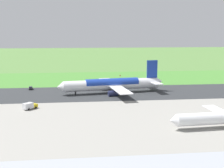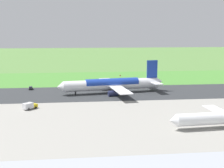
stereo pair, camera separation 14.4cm
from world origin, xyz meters
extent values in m
plane|color=#547F3D|center=(0.00, 0.00, 0.00)|extent=(800.00, 800.00, 0.00)
cube|color=#2D3033|center=(0.00, 0.00, 0.03)|extent=(600.00, 35.94, 0.06)
cube|color=gray|center=(0.00, 49.14, 0.03)|extent=(440.00, 110.00, 0.05)
cube|color=#478534|center=(0.00, -35.99, 0.02)|extent=(600.00, 80.00, 0.04)
cylinder|color=white|center=(-13.37, 0.00, 4.20)|extent=(48.25, 12.07, 5.20)
cone|color=white|center=(11.86, 3.68, 4.20)|extent=(3.68, 5.32, 4.94)
cone|color=white|center=(-38.31, -3.64, 4.80)|extent=(4.10, 4.88, 4.42)
cube|color=#19389E|center=(-34.27, -3.05, 11.30)|extent=(5.61, 1.30, 9.00)
cube|color=white|center=(-35.06, 2.40, 5.00)|extent=(5.26, 9.48, 0.36)
cube|color=white|center=(-33.48, -8.49, 5.00)|extent=(5.26, 9.48, 0.36)
cube|color=white|center=(-15.95, 10.74, 3.80)|extent=(9.11, 22.64, 0.35)
cube|color=white|center=(-12.77, -11.03, 3.80)|extent=(9.11, 22.64, 0.35)
cylinder|color=#23284C|center=(-12.97, 7.64, 1.32)|extent=(4.86, 3.42, 2.80)
cylinder|color=#23284C|center=(-10.81, -7.21, 1.32)|extent=(4.86, 3.42, 2.80)
cylinder|color=black|center=(4.68, 2.63, 1.71)|extent=(0.70, 0.70, 3.42)
cylinder|color=black|center=(-16.92, 3.53, 1.71)|extent=(0.70, 0.70, 3.42)
cylinder|color=black|center=(-15.76, -4.39, 1.71)|extent=(0.70, 0.70, 3.42)
cylinder|color=#19389E|center=(-13.37, 0.00, 4.72)|extent=(26.88, 8.98, 5.23)
cone|color=white|center=(-26.06, 58.25, 3.21)|extent=(2.52, 3.91, 3.78)
cube|color=white|center=(-45.77, 48.60, 2.91)|extent=(5.62, 17.08, 0.27)
cube|color=gold|center=(20.83, 26.13, 1.10)|extent=(3.11, 3.11, 1.30)
cube|color=silver|center=(22.79, 28.13, 1.55)|extent=(4.30, 4.32, 2.20)
cylinder|color=black|center=(21.54, 25.43, 0.45)|extent=(0.84, 0.85, 0.90)
cylinder|color=black|center=(20.11, 26.83, 0.45)|extent=(0.84, 0.85, 0.90)
cylinder|color=black|center=(23.92, 27.86, 0.45)|extent=(0.84, 0.85, 0.90)
cylinder|color=black|center=(22.49, 29.26, 0.45)|extent=(0.84, 0.85, 0.90)
cube|color=black|center=(28.28, -12.93, 0.70)|extent=(2.41, 4.42, 0.75)
cube|color=#2D333D|center=(28.31, -13.13, 1.35)|extent=(2.01, 2.43, 0.55)
cylinder|color=black|center=(27.23, -11.67, 0.32)|extent=(0.31, 0.67, 0.64)
cylinder|color=black|center=(28.91, -11.42, 0.32)|extent=(0.31, 0.67, 0.64)
cylinder|color=black|center=(27.65, -14.44, 0.32)|extent=(0.31, 0.67, 0.64)
cylinder|color=black|center=(29.33, -14.19, 0.32)|extent=(0.31, 0.67, 0.64)
cylinder|color=slate|center=(-22.82, -39.65, 1.19)|extent=(0.10, 0.10, 2.39)
cube|color=red|center=(-22.82, -39.67, 2.69)|extent=(0.60, 0.04, 0.60)
cone|color=orange|center=(-15.31, -36.45, 0.28)|extent=(0.40, 0.40, 0.55)
camera|label=1|loc=(2.23, 143.38, 30.46)|focal=47.42mm
camera|label=2|loc=(2.08, 143.39, 30.46)|focal=47.42mm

